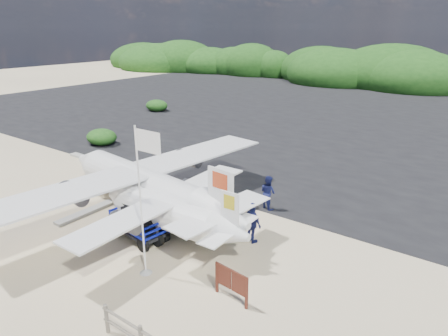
# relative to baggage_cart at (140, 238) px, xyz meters

# --- Properties ---
(ground) EXTENTS (160.00, 160.00, 0.00)m
(ground) POSITION_rel_baggage_cart_xyz_m (0.50, 0.46, 0.00)
(ground) COLOR beige
(asphalt_apron) EXTENTS (90.00, 50.00, 0.04)m
(asphalt_apron) POSITION_rel_baggage_cart_xyz_m (0.50, 30.46, 0.00)
(asphalt_apron) COLOR #B2B2B2
(asphalt_apron) RESTS_ON ground
(lagoon) EXTENTS (9.00, 7.00, 0.40)m
(lagoon) POSITION_rel_baggage_cart_xyz_m (-8.50, 1.96, 0.00)
(lagoon) COLOR #B2B2B2
(lagoon) RESTS_ON ground
(vegetation_band) EXTENTS (124.00, 8.00, 4.40)m
(vegetation_band) POSITION_rel_baggage_cart_xyz_m (0.50, 55.46, 0.00)
(vegetation_band) COLOR #B2B2B2
(vegetation_band) RESTS_ON ground
(baggage_cart) EXTENTS (2.99, 1.96, 1.40)m
(baggage_cart) POSITION_rel_baggage_cart_xyz_m (0.00, 0.00, 0.00)
(baggage_cart) COLOR #0B18B3
(baggage_cart) RESTS_ON ground
(flagpole) EXTENTS (1.15, 0.49, 5.72)m
(flagpole) POSITION_rel_baggage_cart_xyz_m (2.14, -1.69, 0.00)
(flagpole) COLOR white
(flagpole) RESTS_ON ground
(signboard) EXTENTS (1.51, 0.30, 1.24)m
(signboard) POSITION_rel_baggage_cart_xyz_m (5.66, -1.09, 0.00)
(signboard) COLOR #5C271A
(signboard) RESTS_ON ground
(crew_a) EXTENTS (0.69, 0.58, 1.61)m
(crew_a) POSITION_rel_baggage_cart_xyz_m (1.48, 3.13, 0.81)
(crew_a) COLOR #151A50
(crew_a) RESTS_ON ground
(crew_b) EXTENTS (1.02, 0.90, 1.76)m
(crew_b) POSITION_rel_baggage_cart_xyz_m (2.97, 5.97, 0.88)
(crew_b) COLOR #151A50
(crew_b) RESTS_ON ground
(crew_c) EXTENTS (1.16, 0.77, 1.84)m
(crew_c) POSITION_rel_baggage_cart_xyz_m (4.15, 2.61, 0.92)
(crew_c) COLOR #151A50
(crew_c) RESTS_ON ground
(aircraft_small) EXTENTS (8.18, 8.18, 2.90)m
(aircraft_small) POSITION_rel_baggage_cart_xyz_m (-9.81, 35.89, 0.00)
(aircraft_small) COLOR #B2B2B2
(aircraft_small) RESTS_ON ground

